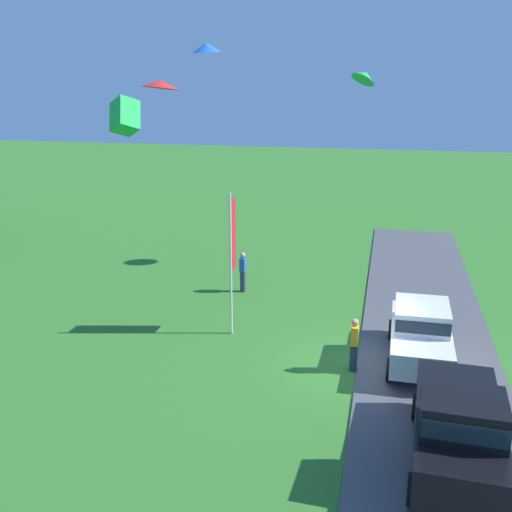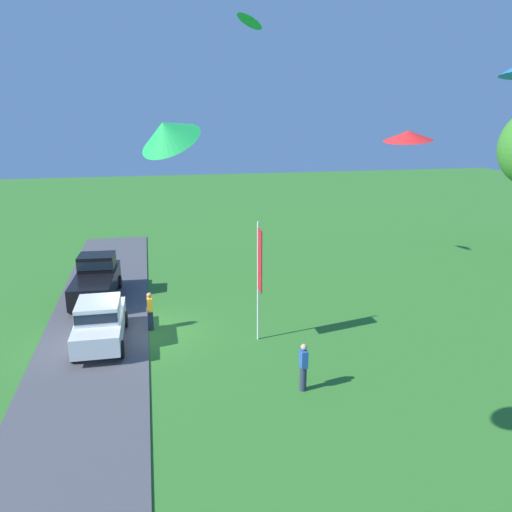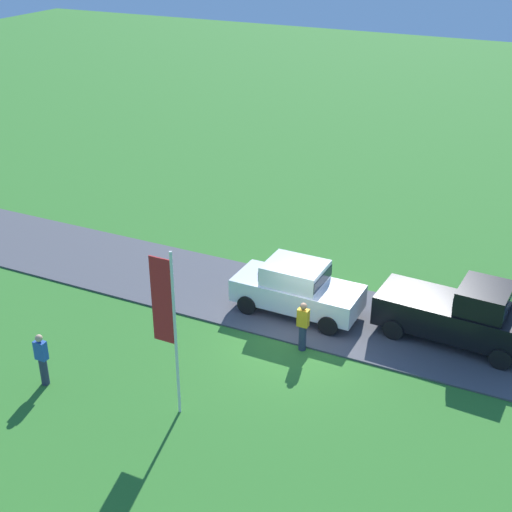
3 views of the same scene
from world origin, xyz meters
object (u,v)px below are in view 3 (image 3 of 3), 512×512
object	(u,v)px
person_beside_suv	(303,326)
car_sedan_by_flagpole	(297,287)
car_pickup_far_end	(462,313)
person_watching_sky	(42,359)
flag_banner	(167,313)

from	to	relation	value
person_beside_suv	car_sedan_by_flagpole	bearing A→B (deg)	-62.07
car_pickup_far_end	person_beside_suv	distance (m)	5.12
car_pickup_far_end	person_beside_suv	world-z (taller)	car_pickup_far_end
car_sedan_by_flagpole	person_watching_sky	xyz separation A→B (m)	(5.12, 6.98, -0.16)
car_pickup_far_end	person_watching_sky	world-z (taller)	car_pickup_far_end
car_sedan_by_flagpole	person_beside_suv	bearing A→B (deg)	117.93
car_pickup_far_end	flag_banner	xyz separation A→B (m)	(6.55, 6.96, 2.07)
person_beside_suv	flag_banner	bearing A→B (deg)	63.81
car_sedan_by_flagpole	flag_banner	distance (m)	6.79
flag_banner	person_watching_sky	bearing A→B (deg)	8.83
car_sedan_by_flagpole	car_pickup_far_end	bearing A→B (deg)	-173.68
person_beside_suv	flag_banner	size ratio (longest dim) A/B	0.34
flag_banner	person_beside_suv	bearing A→B (deg)	-116.19
car_pickup_far_end	person_watching_sky	distance (m)	13.02
car_sedan_by_flagpole	person_beside_suv	distance (m)	2.26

